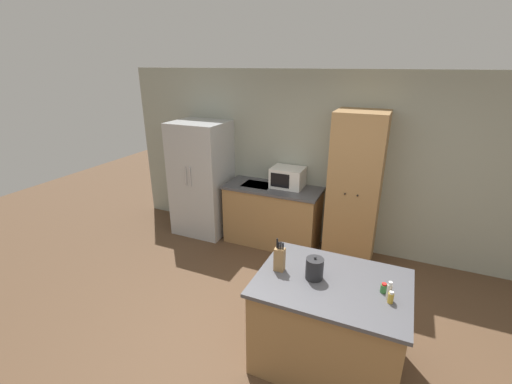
% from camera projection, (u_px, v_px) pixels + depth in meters
% --- Properties ---
extents(ground_plane, '(14.00, 14.00, 0.00)m').
position_uv_depth(ground_plane, '(292.00, 352.00, 3.37)').
color(ground_plane, brown).
extents(wall_back, '(7.20, 0.06, 2.60)m').
position_uv_depth(wall_back, '(347.00, 165.00, 4.90)').
color(wall_back, '#9EA393').
rests_on(wall_back, ground_plane).
extents(refrigerator, '(0.84, 0.75, 1.83)m').
position_uv_depth(refrigerator, '(202.00, 178.00, 5.54)').
color(refrigerator, '#B7BABC').
rests_on(refrigerator, ground_plane).
extents(back_counter, '(1.46, 0.65, 0.93)m').
position_uv_depth(back_counter, '(272.00, 215.00, 5.29)').
color(back_counter, '#9E7547').
rests_on(back_counter, ground_plane).
extents(pantry_cabinet, '(0.66, 0.63, 2.11)m').
position_uv_depth(pantry_cabinet, '(355.00, 190.00, 4.63)').
color(pantry_cabinet, '#9E7547').
rests_on(pantry_cabinet, ground_plane).
extents(kitchen_island, '(1.31, 0.97, 0.89)m').
position_uv_depth(kitchen_island, '(329.00, 322.00, 3.14)').
color(kitchen_island, '#9E7547').
rests_on(kitchen_island, ground_plane).
extents(microwave, '(0.47, 0.38, 0.29)m').
position_uv_depth(microwave, '(288.00, 177.00, 5.08)').
color(microwave, white).
rests_on(microwave, back_counter).
extents(knife_block, '(0.09, 0.07, 0.32)m').
position_uv_depth(knife_block, '(280.00, 259.00, 3.10)').
color(knife_block, '#9E7547').
rests_on(knife_block, kitchen_island).
extents(spice_bottle_tall_dark, '(0.04, 0.04, 0.16)m').
position_uv_depth(spice_bottle_tall_dark, '(389.00, 290.00, 2.74)').
color(spice_bottle_tall_dark, beige).
rests_on(spice_bottle_tall_dark, kitchen_island).
extents(spice_bottle_short_red, '(0.05, 0.05, 0.09)m').
position_uv_depth(spice_bottle_short_red, '(384.00, 288.00, 2.82)').
color(spice_bottle_short_red, '#337033').
rests_on(spice_bottle_short_red, kitchen_island).
extents(spice_bottle_amber_oil, '(0.04, 0.04, 0.10)m').
position_uv_depth(spice_bottle_amber_oil, '(391.00, 298.00, 2.70)').
color(spice_bottle_amber_oil, gold).
rests_on(spice_bottle_amber_oil, kitchen_island).
extents(kettle, '(0.16, 0.16, 0.22)m').
position_uv_depth(kettle, '(314.00, 268.00, 2.99)').
color(kettle, '#232326').
rests_on(kettle, kitchen_island).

